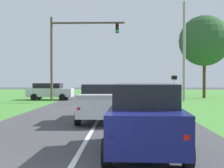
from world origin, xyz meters
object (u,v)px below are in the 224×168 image
(red_suv_near, at_px, (145,117))
(traffic_light, at_px, (70,46))
(keep_moving_sign, at_px, (174,84))
(crossing_suv_far, at_px, (50,91))
(pickup_truck_lead, at_px, (101,102))
(utility_pole_right, at_px, (184,51))
(oak_tree_right, at_px, (204,41))

(red_suv_near, bearing_deg, traffic_light, 105.72)
(keep_moving_sign, distance_m, crossing_suv_far, 13.02)
(pickup_truck_lead, relative_size, keep_moving_sign, 1.94)
(crossing_suv_far, bearing_deg, utility_pole_right, -6.43)
(pickup_truck_lead, distance_m, oak_tree_right, 22.82)
(red_suv_near, height_order, pickup_truck_lead, red_suv_near)
(keep_moving_sign, bearing_deg, pickup_truck_lead, -115.56)
(oak_tree_right, relative_size, crossing_suv_far, 1.98)
(red_suv_near, height_order, oak_tree_right, oak_tree_right)
(red_suv_near, xyz_separation_m, crossing_suv_far, (-8.31, 22.69, -0.14))
(traffic_light, bearing_deg, pickup_truck_lead, -73.80)
(keep_moving_sign, height_order, oak_tree_right, oak_tree_right)
(traffic_light, xyz_separation_m, utility_pole_right, (11.42, 0.23, -0.54))
(oak_tree_right, bearing_deg, crossing_suv_far, -168.66)
(crossing_suv_far, height_order, utility_pole_right, utility_pole_right)
(keep_moving_sign, bearing_deg, red_suv_near, -102.39)
(oak_tree_right, bearing_deg, traffic_light, -160.48)
(red_suv_near, bearing_deg, keep_moving_sign, 77.61)
(oak_tree_right, distance_m, utility_pole_right, 6.27)
(red_suv_near, bearing_deg, utility_pole_right, 75.32)
(traffic_light, distance_m, crossing_suv_far, 5.47)
(red_suv_near, distance_m, keep_moving_sign, 19.95)
(pickup_truck_lead, distance_m, utility_pole_right, 16.58)
(keep_moving_sign, height_order, utility_pole_right, utility_pole_right)
(traffic_light, relative_size, utility_pole_right, 0.85)
(red_suv_near, xyz_separation_m, keep_moving_sign, (4.28, 19.47, 0.64))
(red_suv_near, height_order, traffic_light, traffic_light)
(traffic_light, bearing_deg, keep_moving_sign, -8.02)
(utility_pole_right, bearing_deg, oak_tree_right, 56.13)
(pickup_truck_lead, bearing_deg, red_suv_near, -75.28)
(traffic_light, xyz_separation_m, oak_tree_right, (14.79, 5.24, 1.14))
(keep_moving_sign, height_order, crossing_suv_far, keep_moving_sign)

